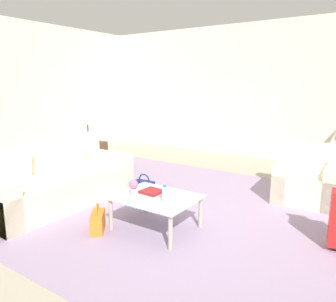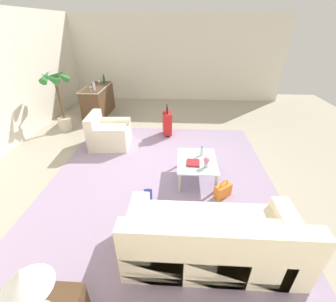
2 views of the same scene
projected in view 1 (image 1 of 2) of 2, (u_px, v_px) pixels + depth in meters
The scene contains 13 objects.
ground_plane at pixel (204, 222), 4.19m from camera, with size 12.00×12.00×0.00m, color #A89E89.
wall_back at pixel (294, 92), 7.16m from camera, with size 10.24×0.12×3.10m, color silver.
area_rug at pixel (174, 207), 4.68m from camera, with size 5.20×4.40×0.01m, color #9984A3.
couch at pixel (54, 182), 4.86m from camera, with size 1.00×2.22×0.89m.
armchair at pixel (309, 180), 4.99m from camera, with size 0.92×0.99×0.83m.
coffee_table at pixel (156, 200), 3.93m from camera, with size 0.96×0.76×0.42m.
water_bottle at pixel (165, 194), 3.71m from camera, with size 0.06×0.06×0.20m.
coffee_table_book at pixel (152, 191), 4.05m from camera, with size 0.25×0.24×0.03m, color maroon.
flower_vase at pixel (133, 187), 3.90m from camera, with size 0.11×0.11×0.21m.
side_table at pixel (89, 156), 6.70m from camera, with size 0.55×0.55×0.57m, color #513823.
table_lamp at pixel (87, 119), 6.55m from camera, with size 0.40×0.40×0.60m.
handbag_navy at pixel (144, 188), 5.15m from camera, with size 0.33×0.17×0.36m.
handbag_orange at pixel (98, 221), 3.90m from camera, with size 0.31×0.34×0.36m.
Camera 1 is at (1.82, -3.50, 1.75)m, focal length 35.00 mm.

